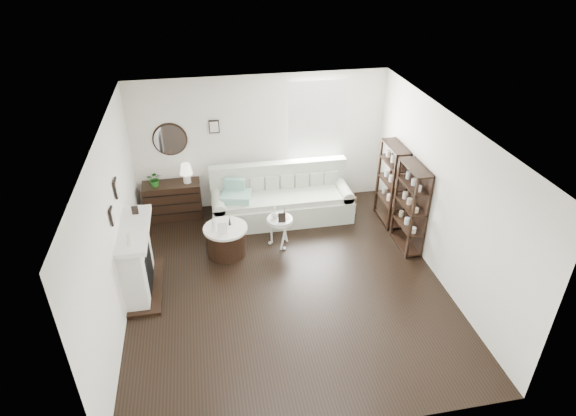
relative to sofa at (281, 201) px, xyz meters
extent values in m
plane|color=black|center=(-0.28, -2.08, -0.35)|extent=(5.50, 5.50, 0.00)
plane|color=white|center=(-0.28, -2.08, 2.35)|extent=(5.50, 5.50, 0.00)
plane|color=white|center=(-0.28, 0.67, 1.00)|extent=(5.00, 0.00, 5.00)
plane|color=white|center=(-0.28, -4.83, 1.00)|extent=(5.00, 0.00, 5.00)
plane|color=white|center=(-2.78, -2.08, 1.00)|extent=(0.00, 5.50, 5.50)
plane|color=white|center=(2.22, -2.08, 1.00)|extent=(0.00, 5.50, 5.50)
cube|color=white|center=(0.82, 0.65, 1.25)|extent=(1.00, 0.02, 1.80)
cube|color=silver|center=(0.82, 0.59, 1.25)|extent=(1.15, 0.02, 1.90)
cylinder|color=silver|center=(-2.03, 0.64, 1.20)|extent=(0.60, 0.03, 0.60)
cube|color=black|center=(-1.18, 0.64, 1.40)|extent=(0.20, 0.03, 0.26)
cube|color=silver|center=(-2.61, -1.78, 0.20)|extent=(0.34, 1.20, 1.10)
cube|color=black|center=(-2.58, -1.78, 0.05)|extent=(0.30, 0.65, 0.70)
cube|color=silver|center=(-2.56, -1.78, 0.77)|extent=(0.44, 1.35, 0.08)
cube|color=black|center=(-2.53, -1.78, -0.33)|extent=(0.50, 1.40, 0.05)
cylinder|color=silver|center=(-2.56, -2.23, 0.92)|extent=(0.08, 0.08, 0.22)
cube|color=black|center=(-2.56, -1.38, 0.88)|extent=(0.10, 0.03, 0.14)
cube|color=black|center=(-2.75, -2.13, 1.25)|extent=(0.03, 0.18, 0.24)
cube|color=black|center=(-2.75, -1.48, 1.35)|extent=(0.03, 0.22, 0.28)
cube|color=black|center=(2.05, -0.53, 0.45)|extent=(0.30, 0.80, 1.60)
cylinder|color=#C5AF87|center=(2.03, -0.78, 0.17)|extent=(0.08, 0.08, 0.11)
cylinder|color=#C5AF87|center=(2.03, -0.53, 0.17)|extent=(0.08, 0.08, 0.11)
cylinder|color=#C5AF87|center=(2.03, -0.28, 0.17)|extent=(0.08, 0.08, 0.11)
cylinder|color=#C5AF87|center=(2.03, -0.78, 0.57)|extent=(0.08, 0.08, 0.11)
cylinder|color=#C5AF87|center=(2.03, -0.53, 0.57)|extent=(0.08, 0.08, 0.11)
cylinder|color=#C5AF87|center=(2.03, -0.28, 0.57)|extent=(0.08, 0.08, 0.11)
cylinder|color=#C5AF87|center=(2.03, -0.78, 0.97)|extent=(0.08, 0.08, 0.11)
cylinder|color=#C5AF87|center=(2.03, -0.53, 0.97)|extent=(0.08, 0.08, 0.11)
cylinder|color=#C5AF87|center=(2.03, -0.28, 0.97)|extent=(0.08, 0.08, 0.11)
cube|color=black|center=(2.05, -1.43, 0.45)|extent=(0.30, 0.80, 1.60)
cylinder|color=#C5AF87|center=(2.03, -1.68, 0.17)|extent=(0.08, 0.08, 0.11)
cylinder|color=#C5AF87|center=(2.03, -1.43, 0.17)|extent=(0.08, 0.08, 0.11)
cylinder|color=#C5AF87|center=(2.03, -1.18, 0.17)|extent=(0.08, 0.08, 0.11)
cylinder|color=#C5AF87|center=(2.03, -1.68, 0.57)|extent=(0.08, 0.08, 0.11)
cylinder|color=#C5AF87|center=(2.03, -1.43, 0.57)|extent=(0.08, 0.08, 0.11)
cylinder|color=#C5AF87|center=(2.03, -1.18, 0.57)|extent=(0.08, 0.08, 0.11)
cylinder|color=#C5AF87|center=(2.03, -1.68, 0.97)|extent=(0.08, 0.08, 0.11)
cylinder|color=#C5AF87|center=(2.03, -1.43, 0.97)|extent=(0.08, 0.08, 0.11)
cylinder|color=#C5AF87|center=(2.03, -1.18, 0.97)|extent=(0.08, 0.08, 0.11)
cube|color=#B2BAA6|center=(0.00, -0.08, -0.13)|extent=(2.72, 0.94, 0.44)
cube|color=#B2BAA6|center=(0.00, -0.12, 0.14)|extent=(2.36, 0.75, 0.10)
cube|color=#B2BAA6|center=(0.00, 0.28, 0.29)|extent=(2.72, 0.21, 0.84)
cube|color=#B2BAA6|center=(-1.24, -0.08, -0.08)|extent=(0.23, 0.89, 0.54)
cube|color=#B2BAA6|center=(1.24, -0.08, -0.08)|extent=(0.23, 0.89, 0.54)
cube|color=#299867|center=(-0.89, -0.14, 0.26)|extent=(0.64, 0.56, 0.14)
cube|color=brown|center=(1.21, -0.13, -0.16)|extent=(0.58, 0.22, 0.38)
cube|color=black|center=(-2.11, 0.39, 0.02)|extent=(1.11, 0.46, 0.74)
cube|color=black|center=(-2.11, 0.15, -0.15)|extent=(1.06, 0.01, 0.02)
cube|color=black|center=(-2.11, 0.15, 0.06)|extent=(1.06, 0.01, 0.02)
cube|color=black|center=(-2.11, 0.15, 0.26)|extent=(1.06, 0.01, 0.01)
imported|color=#1D5618|center=(-2.38, 0.34, 0.54)|extent=(0.32, 0.28, 0.31)
cylinder|color=black|center=(-1.17, -1.06, -0.10)|extent=(0.71, 0.71, 0.49)
cylinder|color=silver|center=(-1.17, -1.06, 0.16)|extent=(0.77, 0.77, 0.04)
cylinder|color=white|center=(-0.20, -0.99, 0.20)|extent=(0.46, 0.46, 0.03)
cylinder|color=silver|center=(-0.20, -0.99, 0.16)|extent=(0.47, 0.47, 0.02)
cylinder|color=silver|center=(-0.20, -0.99, -0.08)|extent=(0.04, 0.04, 0.53)
cylinder|color=silver|center=(-1.36, -1.15, 0.32)|extent=(0.06, 0.06, 0.27)
cube|color=white|center=(-1.22, -1.25, 0.29)|extent=(0.17, 0.07, 0.21)
cube|color=black|center=(-0.18, -1.11, 0.30)|extent=(0.14, 0.06, 0.17)
camera|label=1|loc=(-1.39, -8.16, 4.74)|focal=30.00mm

